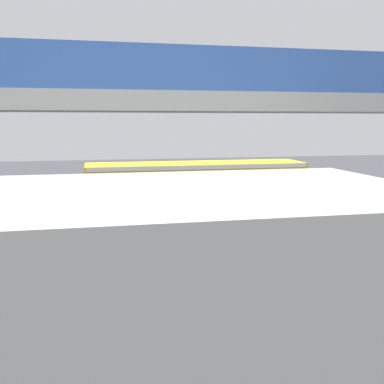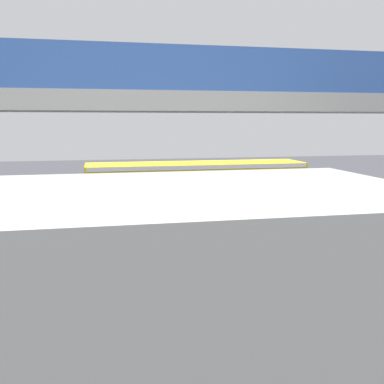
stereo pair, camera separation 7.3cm
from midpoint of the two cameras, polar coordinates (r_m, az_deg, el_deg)
name	(u,v)px [view 1 (the left image)]	position (r m, az deg, el deg)	size (l,w,h in m)	color
ground	(215,220)	(23.92, 2.85, -3.70)	(80.00, 80.00, 0.00)	#38383D
city_bus	(196,186)	(23.45, 0.46, 0.73)	(11.54, 2.85, 3.15)	yellow
parked_van	(354,223)	(19.24, 20.09, -3.83)	(4.80, 2.17, 2.05)	#B7BCC6
pedestrian	(334,190)	(30.07, 17.83, 0.23)	(0.38, 0.38, 1.79)	#2D2D38
lane_dash_leftmost	(261,206)	(28.36, 8.88, -1.76)	(2.00, 0.20, 0.01)	silver
lane_dash_left	(200,208)	(27.20, 0.98, -2.12)	(2.00, 0.20, 0.01)	silver
lane_dash_centre	(135,211)	(26.60, -7.45, -2.45)	(2.00, 0.20, 0.01)	silver
pedestrian_overpass	(306,120)	(13.65, 14.36, 9.02)	(27.72, 2.60, 7.17)	#9E9E99
station_building	(163,308)	(7.96, -4.06, -14.72)	(9.00, 5.04, 4.20)	#9E9E99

